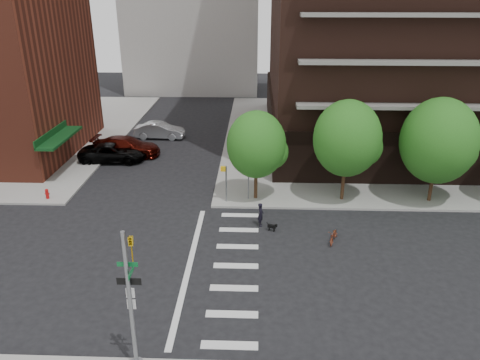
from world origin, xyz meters
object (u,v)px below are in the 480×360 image
Objects in this scene: traffic_signal at (132,314)px; parked_car_black at (113,153)px; parked_car_maroon at (127,146)px; scooter at (334,236)px; fire_hydrant at (47,193)px; parked_car_silver at (160,130)px; dog_walker at (261,214)px.

parked_car_black is (-7.73, 23.28, -1.93)m from traffic_signal.
scooter is (15.98, -14.53, -0.43)m from parked_car_maroon.
fire_hydrant is 0.15× the size of parked_car_silver.
traffic_signal reaches higher than parked_car_maroon.
fire_hydrant is at bearing -174.84° from scooter.
traffic_signal is 1.25× the size of parked_car_silver.
parked_car_black is at bearing 108.37° from traffic_signal.
parked_car_silver is at bearing 28.19° from dog_walker.
traffic_signal is 8.20× the size of fire_hydrant.
traffic_signal is at bearing -56.74° from fire_hydrant.
parked_car_black is 1.71m from parked_car_maroon.
parked_car_maroon is 3.70× the size of scooter.
scooter is at bearing -141.68° from parked_car_silver.
scooter is (19.09, -5.04, -0.14)m from fire_hydrant.
parked_car_black is (2.30, 7.99, 0.22)m from fire_hydrant.
parked_car_maroon is at bearing 162.81° from parked_car_silver.
fire_hydrant is at bearing 77.32° from dog_walker.
parked_car_black is at bearing 160.86° from parked_car_silver.
parked_car_black is at bearing 73.94° from fire_hydrant.
traffic_signal reaches higher than parked_car_black.
parked_car_black is 3.62× the size of dog_walker.
parked_car_black reaches higher than scooter.
traffic_signal is 13.87m from scooter.
traffic_signal is at bearing -164.41° from parked_car_black.
parked_car_black is 7.23m from parked_car_silver.
fire_hydrant is at bearing 161.16° from parked_car_black.
parked_car_maroon reaches higher than parked_car_black.
dog_walker is at bearing -12.02° from fire_hydrant.
dog_walker is (9.84, -17.85, -0.03)m from parked_car_silver.
traffic_signal reaches higher than fire_hydrant.
dog_walker is (4.80, 12.14, -1.93)m from traffic_signal.
parked_car_silver is 3.03× the size of scooter.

